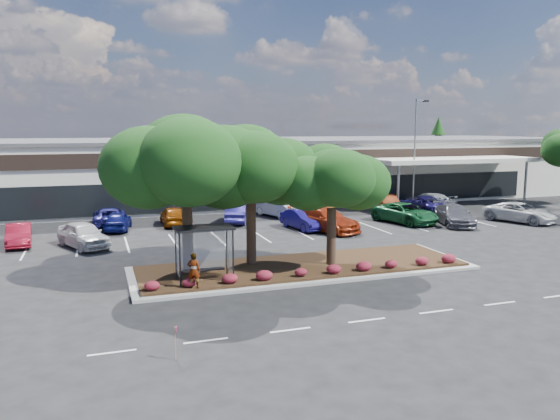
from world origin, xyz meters
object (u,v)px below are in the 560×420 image
object	(u,v)px
light_pole	(415,162)
survey_stake	(176,339)
car_1	(83,235)
car_0	(19,235)

from	to	relation	value
light_pole	survey_stake	distance (m)	35.46
light_pole	car_1	distance (m)	28.85
survey_stake	light_pole	bearing A→B (deg)	45.19
light_pole	car_1	bearing A→B (deg)	-167.46
car_1	light_pole	bearing A→B (deg)	-11.64
survey_stake	car_1	bearing A→B (deg)	99.32
survey_stake	car_0	distance (m)	21.87
survey_stake	car_0	bearing A→B (deg)	108.71
light_pole	car_0	xyz separation A→B (m)	(-31.87, -4.30, -3.73)
survey_stake	car_0	size ratio (longest dim) A/B	0.27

